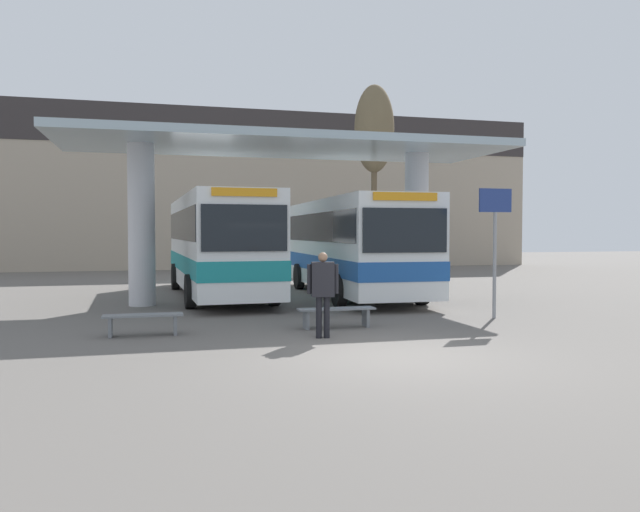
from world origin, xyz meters
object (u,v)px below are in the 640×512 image
Objects in this scene: waiting_bench_mid_platform at (143,320)px; transit_bus_center_bay at (351,243)px; waiting_bench_near_pillar at (336,313)px; pedestrian_waiting at (323,286)px; transit_bus_left_bay at (218,242)px; info_sign_platform at (495,227)px; poplar_tree_behind_left at (374,131)px.

transit_bus_center_bay is at bearing 45.37° from waiting_bench_mid_platform.
transit_bus_center_bay is 9.89m from waiting_bench_mid_platform.
pedestrian_waiting is at bearing -117.87° from waiting_bench_near_pillar.
info_sign_platform is at bearing 128.70° from transit_bus_left_bay.
transit_bus_left_bay is 9.29m from pedestrian_waiting.
transit_bus_left_bay is 9.73m from info_sign_platform.
transit_bus_left_bay reaches higher than pedestrian_waiting.
waiting_bench_near_pillar is at bearing -0.00° from waiting_bench_mid_platform.
waiting_bench_near_pillar is 0.19× the size of poplar_tree_behind_left.
poplar_tree_behind_left reaches higher than info_sign_platform.
poplar_tree_behind_left is (1.92, 14.46, 4.75)m from info_sign_platform.
transit_bus_center_bay is 3.16× the size of info_sign_platform.
info_sign_platform is 15.34m from poplar_tree_behind_left.
waiting_bench_mid_platform is at bearing -176.38° from info_sign_platform.
info_sign_platform is at bearing 107.40° from transit_bus_center_bay.
pedestrian_waiting reaches higher than waiting_bench_mid_platform.
poplar_tree_behind_left reaches higher than waiting_bench_mid_platform.
transit_bus_left_bay is at bearing 103.80° from waiting_bench_near_pillar.
pedestrian_waiting is at bearing -19.08° from waiting_bench_mid_platform.
transit_bus_left_bay is 3.30× the size of info_sign_platform.
transit_bus_center_bay is at bearing 105.76° from info_sign_platform.
transit_bus_left_bay is at bearing 130.69° from info_sign_platform.
poplar_tree_behind_left is at bearing 76.95° from pedestrian_waiting.
waiting_bench_mid_platform is 3.91m from pedestrian_waiting.
transit_bus_center_bay reaches higher than waiting_bench_near_pillar.
transit_bus_center_bay is 8.86m from pedestrian_waiting.
transit_bus_left_bay is at bearing 108.13° from pedestrian_waiting.
waiting_bench_near_pillar is 1.00× the size of pedestrian_waiting.
waiting_bench_near_pillar is 17.62m from poplar_tree_behind_left.
transit_bus_left_bay is 6.12× the size of pedestrian_waiting.
poplar_tree_behind_left reaches higher than transit_bus_center_bay.
info_sign_platform is (6.33, -7.37, 0.47)m from transit_bus_left_bay.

